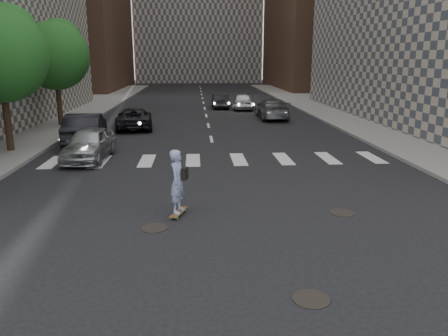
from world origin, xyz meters
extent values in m
plane|color=black|center=(0.00, 0.00, 0.00)|extent=(160.00, 160.00, 0.00)
cube|color=gray|center=(14.50, 20.00, 0.07)|extent=(13.00, 80.00, 0.15)
cube|color=black|center=(11.20, 14.00, 2.00)|extent=(0.30, 18.00, 4.00)
cylinder|color=#382619|center=(-9.50, 11.00, 1.55)|extent=(0.32, 0.32, 2.80)
sphere|color=#21541C|center=(-9.30, 11.60, 5.35)|extent=(2.80, 2.80, 2.80)
cylinder|color=#382619|center=(-9.50, 19.00, 1.55)|extent=(0.32, 0.32, 2.80)
sphere|color=#21541C|center=(-9.50, 19.00, 4.45)|extent=(4.20, 4.20, 4.20)
sphere|color=#21541C|center=(-9.30, 19.60, 5.35)|extent=(2.80, 2.80, 2.80)
cylinder|color=black|center=(1.20, -2.50, 0.01)|extent=(0.70, 0.70, 0.02)
cylinder|color=black|center=(-2.00, 1.20, 0.01)|extent=(0.70, 0.70, 0.02)
cylinder|color=black|center=(3.30, 2.00, 0.01)|extent=(0.70, 0.70, 0.02)
cube|color=brown|center=(-1.39, 2.15, 0.09)|extent=(0.52, 0.98, 0.02)
cylinder|color=green|center=(-1.58, 1.86, 0.03)|extent=(0.05, 0.07, 0.06)
cylinder|color=green|center=(-1.42, 1.80, 0.03)|extent=(0.05, 0.07, 0.06)
cylinder|color=green|center=(-1.37, 2.50, 0.03)|extent=(0.05, 0.07, 0.06)
cylinder|color=green|center=(-1.21, 2.45, 0.03)|extent=(0.05, 0.07, 0.06)
imported|color=#7F8BB8|center=(-1.39, 2.15, 1.00)|extent=(0.61, 0.76, 1.80)
cube|color=black|center=(-1.19, 2.14, 1.22)|extent=(0.19, 0.32, 0.34)
imported|color=#ABAEB2|center=(-5.50, 9.40, 0.71)|extent=(1.88, 4.22, 1.41)
imported|color=black|center=(-6.50, 13.00, 0.81)|extent=(2.21, 5.05, 1.62)
imported|color=#525559|center=(4.75, 22.00, 0.73)|extent=(2.13, 5.05, 1.45)
imported|color=black|center=(-4.68, 18.00, 0.65)|extent=(2.62, 4.86, 1.29)
imported|color=#BBBCC3|center=(3.30, 28.00, 0.73)|extent=(2.15, 4.42, 1.45)
imported|color=black|center=(1.36, 29.11, 0.64)|extent=(1.46, 3.91, 1.28)
camera|label=1|loc=(-0.90, -9.61, 4.35)|focal=35.00mm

